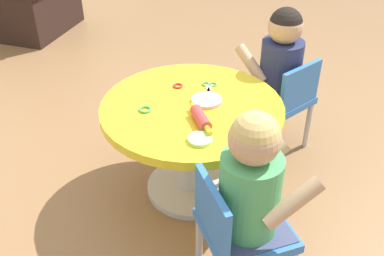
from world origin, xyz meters
The scene contains 12 objects.
ground_plane centered at (0.00, 0.00, 0.00)m, with size 10.00×10.00×0.00m, color olive.
craft_table centered at (0.00, 0.00, 0.36)m, with size 0.81×0.81×0.48m.
child_chair_left centered at (-0.43, -0.39, 0.31)m, with size 0.42×0.42×0.54m.
seated_child_left centered at (-0.40, -0.42, 0.53)m, with size 0.44×0.43×0.51m.
child_chair_right centered at (0.52, -0.27, 0.31)m, with size 0.40×0.40×0.54m.
seated_child_right centered at (0.54, -0.23, 0.53)m, with size 0.38×0.42×0.51m.
rolling_pin centered at (-0.11, -0.10, 0.51)m, with size 0.18×0.18×0.05m.
craft_scissors centered at (0.17, 0.00, 0.49)m, with size 0.14×0.10×0.01m.
playdough_blob_0 centered at (0.05, -0.05, 0.49)m, with size 0.14×0.14×0.01m, color pink.
playdough_blob_1 centered at (-0.22, -0.15, 0.49)m, with size 0.10×0.10×0.02m, color #B2E58C.
cookie_cutter_0 centered at (0.12, 0.13, 0.49)m, with size 0.05×0.05×0.01m, color red.
cookie_cutter_1 centered at (-0.13, 0.16, 0.49)m, with size 0.06×0.06×0.01m, color #4CB259.
Camera 1 is at (-1.51, -0.75, 1.52)m, focal length 42.42 mm.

